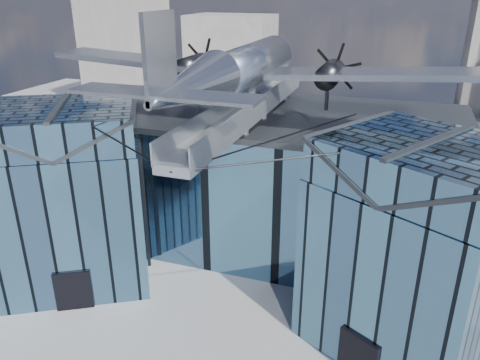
% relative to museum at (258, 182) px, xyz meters
% --- Properties ---
extents(ground_plane, '(120.00, 120.00, 0.00)m').
position_rel_museum_xyz_m(ground_plane, '(-0.00, -5.82, -5.54)').
color(ground_plane, gray).
extents(museum, '(32.88, 24.50, 17.60)m').
position_rel_museum_xyz_m(museum, '(0.00, 0.00, 0.00)').
color(museum, '#436B88').
rests_on(museum, ground).
extents(bg_towers, '(77.00, 24.50, 26.00)m').
position_rel_museum_xyz_m(bg_towers, '(1.45, 44.67, 4.47)').
color(bg_towers, gray).
rests_on(bg_towers, ground).
extents(tree_plaza_w, '(3.96, 3.96, 5.12)m').
position_rel_museum_xyz_m(tree_plaza_w, '(-16.08, -4.89, -2.07)').
color(tree_plaza_w, black).
rests_on(tree_plaza_w, ground).
extents(tree_side_w, '(4.20, 4.20, 5.69)m').
position_rel_museum_xyz_m(tree_side_w, '(-20.60, 5.08, -1.69)').
color(tree_side_w, black).
rests_on(tree_side_w, ground).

